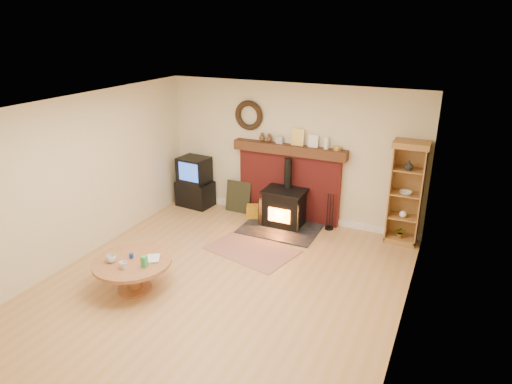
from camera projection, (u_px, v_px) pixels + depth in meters
The scene contains 11 objects.
ground at pixel (222, 285), 6.70m from camera, with size 5.50×5.50×0.00m, color #B08249.
room_shell at pixel (221, 172), 6.18m from camera, with size 5.02×5.52×2.61m.
chimney_breast at pixel (289, 179), 8.68m from camera, with size 2.20×0.22×1.78m.
wood_stove at pixel (284, 209), 8.48m from camera, with size 1.40×1.00×1.28m.
area_rug at pixel (252, 249), 7.71m from camera, with size 1.43×0.98×0.01m, color brown.
tv_unit at pixel (195, 183), 9.40m from camera, with size 0.75×0.56×1.04m.
curio_cabinet at pixel (406, 193), 7.70m from camera, with size 0.58×0.42×1.80m.
firelog_box at pixel (257, 212), 8.90m from camera, with size 0.41×0.26×0.26m, color #D4BC09.
leaning_painting at pixel (238, 197), 9.15m from camera, with size 0.53×0.03×0.63m, color black.
fire_tools at pixel (329, 223), 8.43m from camera, with size 0.16×0.16×0.70m.
coffee_table at pixel (132, 266), 6.45m from camera, with size 1.11×1.11×0.63m.
Camera 1 is at (2.87, -5.04, 3.64)m, focal length 32.00 mm.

